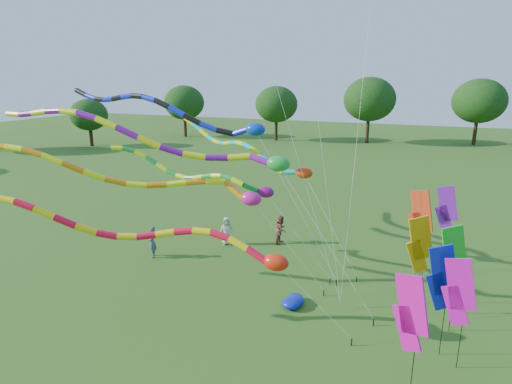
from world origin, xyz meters
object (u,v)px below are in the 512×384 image
(tube_kite_orange, at_px, (145,178))
(person_a, at_px, (227,231))
(blue_nylon_heap, at_px, (292,298))
(person_b, at_px, (152,242))
(person_c, at_px, (281,229))
(tube_kite_red, at_px, (176,239))

(tube_kite_orange, relative_size, person_a, 9.26)
(blue_nylon_heap, distance_m, person_b, 8.90)
(tube_kite_orange, bearing_deg, person_c, 47.11)
(tube_kite_orange, xyz_separation_m, blue_nylon_heap, (6.84, 0.77, -5.07))
(person_b, distance_m, person_c, 7.55)
(person_c, bearing_deg, tube_kite_red, 178.10)
(tube_kite_red, distance_m, blue_nylon_heap, 6.16)
(person_a, xyz_separation_m, person_c, (2.95, 1.39, 0.01))
(tube_kite_orange, bearing_deg, blue_nylon_heap, -6.57)
(tube_kite_red, relative_size, blue_nylon_heap, 8.60)
(person_b, bearing_deg, tube_kite_red, 9.49)
(person_a, bearing_deg, person_c, 4.05)
(tube_kite_orange, height_order, blue_nylon_heap, tube_kite_orange)
(tube_kite_red, distance_m, person_b, 7.88)
(tube_kite_red, relative_size, person_c, 7.63)
(tube_kite_red, height_order, tube_kite_orange, tube_kite_orange)
(person_a, xyz_separation_m, person_b, (-3.05, -3.19, 0.05))
(person_a, distance_m, person_b, 4.42)
(person_a, bearing_deg, tube_kite_orange, -123.05)
(tube_kite_orange, relative_size, person_c, 9.12)
(tube_kite_red, relative_size, person_a, 7.74)
(blue_nylon_heap, bearing_deg, person_a, 137.46)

